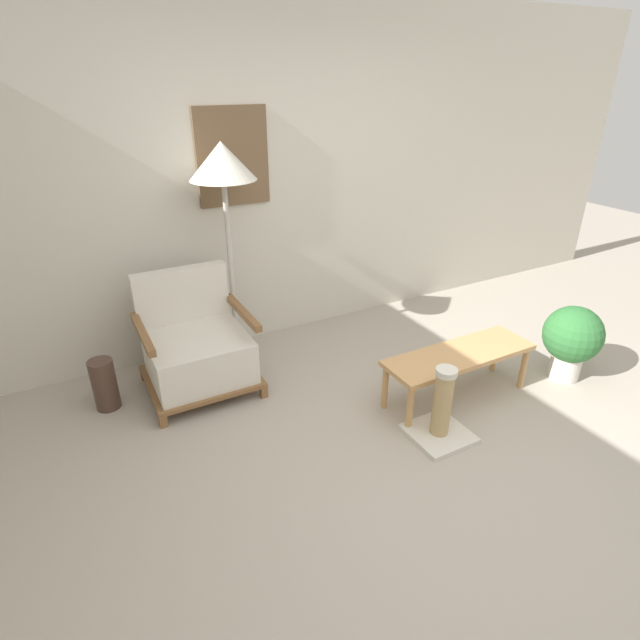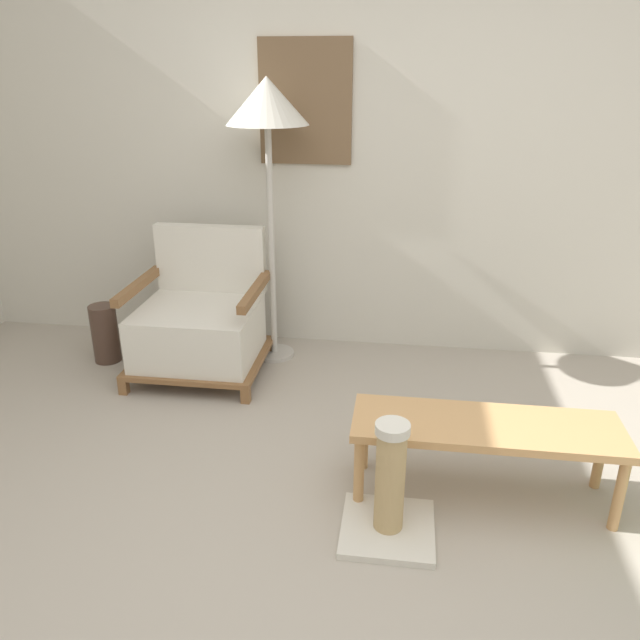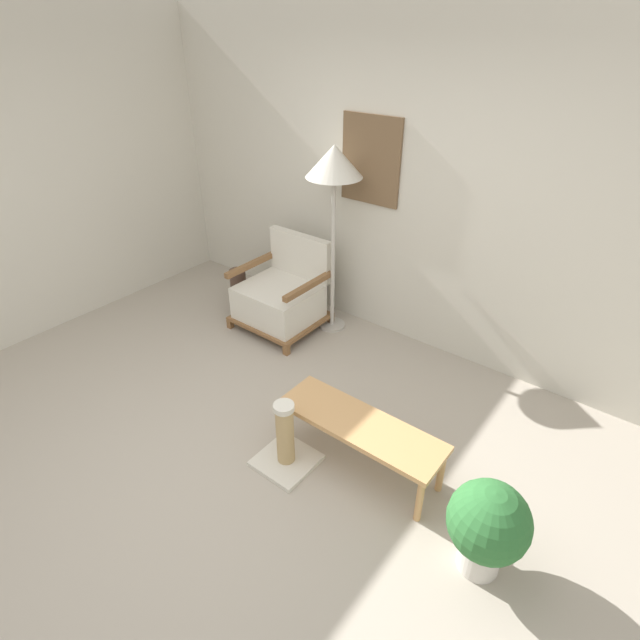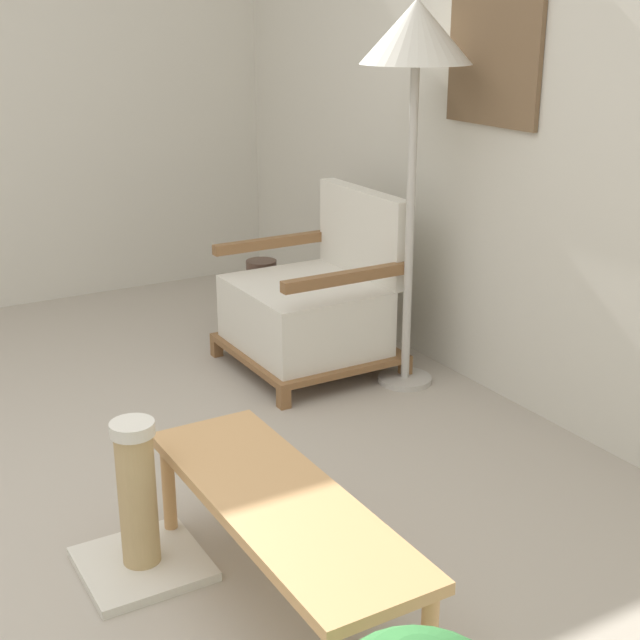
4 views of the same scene
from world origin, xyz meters
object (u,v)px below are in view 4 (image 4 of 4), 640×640
at_px(armchair, 312,306).
at_px(floor_lamp, 416,49).
at_px(vase, 262,293).
at_px(scratching_post, 139,520).
at_px(coffee_table, 280,511).

xyz_separation_m(armchair, floor_lamp, (0.39, 0.28, 1.19)).
relative_size(floor_lamp, vase, 4.57).
relative_size(floor_lamp, scratching_post, 3.37).
bearing_deg(floor_lamp, armchair, -144.84).
distance_m(floor_lamp, scratching_post, 2.21).
bearing_deg(scratching_post, floor_lamp, 116.92).
bearing_deg(scratching_post, vase, 143.75).
bearing_deg(floor_lamp, coffee_table, -47.29).
bearing_deg(armchair, scratching_post, -47.45).
bearing_deg(coffee_table, scratching_post, -143.60).
bearing_deg(armchair, coffee_table, -32.61).
relative_size(floor_lamp, coffee_table, 1.52).
relative_size(armchair, scratching_post, 1.67).
relative_size(armchair, floor_lamp, 0.50).
xyz_separation_m(coffee_table, vase, (-2.23, 1.06, -0.14)).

